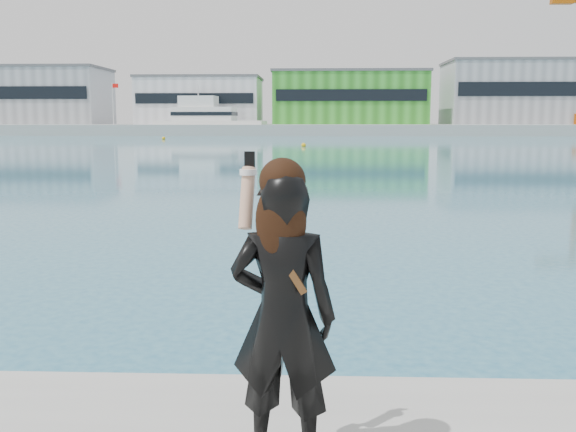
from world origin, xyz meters
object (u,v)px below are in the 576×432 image
Objects in this scene: motor_yacht at (207,121)px; woman at (283,308)px; buoy_near at (304,147)px; buoy_far at (164,139)px.

woman is (19.52, -116.75, -1.01)m from motor_yacht.
buoy_near is 33.25m from buoy_far.
woman is at bearing -73.86° from motor_yacht.
woman reaches higher than buoy_near.
buoy_near is 1.00× the size of buoy_far.
woman is (0.80, -64.36, 1.67)m from buoy_near.
motor_yacht reaches higher than woman.
buoy_near is 0.29× the size of woman.
buoy_far is at bearing -88.02° from motor_yacht.
buoy_near is at bearing -51.09° from buoy_far.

